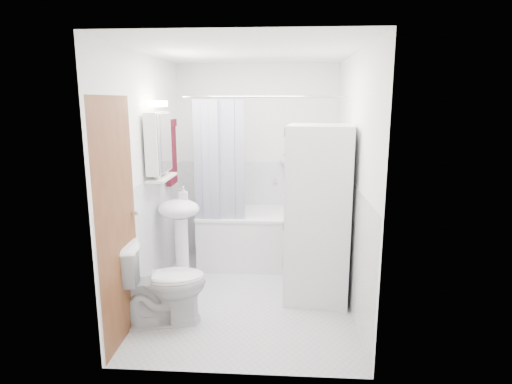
# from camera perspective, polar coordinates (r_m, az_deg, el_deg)

# --- Properties ---
(floor) EXTENTS (2.60, 2.60, 0.00)m
(floor) POSITION_cam_1_polar(r_m,az_deg,el_deg) (4.53, -0.89, -13.56)
(floor) COLOR silver
(floor) RESTS_ON ground
(room_walls) EXTENTS (2.60, 2.60, 2.60)m
(room_walls) POSITION_cam_1_polar(r_m,az_deg,el_deg) (4.11, -0.96, 5.48)
(room_walls) COLOR white
(room_walls) RESTS_ON ground
(wainscot) EXTENTS (1.98, 2.58, 2.58)m
(wainscot) POSITION_cam_1_polar(r_m,az_deg,el_deg) (4.58, -0.62, -5.18)
(wainscot) COLOR white
(wainscot) RESTS_ON ground
(door) EXTENTS (0.05, 2.00, 2.00)m
(door) POSITION_cam_1_polar(r_m,az_deg,el_deg) (3.87, -15.82, -2.75)
(door) COLOR brown
(door) RESTS_ON ground
(bathtub) EXTENTS (1.69, 0.80, 0.64)m
(bathtub) POSITION_cam_1_polar(r_m,az_deg,el_deg) (5.24, 1.85, -5.74)
(bathtub) COLOR white
(bathtub) RESTS_ON ground
(tub_spout) EXTENTS (0.04, 0.12, 0.04)m
(tub_spout) POSITION_cam_1_polar(r_m,az_deg,el_deg) (5.41, 4.13, 1.44)
(tub_spout) COLOR silver
(tub_spout) RESTS_ON room_walls
(curtain_rod) EXTENTS (1.87, 0.02, 0.02)m
(curtain_rod) POSITION_cam_1_polar(r_m,az_deg,el_deg) (4.65, 1.85, 12.58)
(curtain_rod) COLOR silver
(curtain_rod) RESTS_ON room_walls
(shower_curtain) EXTENTS (0.55, 0.02, 1.45)m
(shower_curtain) POSITION_cam_1_polar(r_m,az_deg,el_deg) (4.76, -4.98, 3.47)
(shower_curtain) COLOR #131844
(shower_curtain) RESTS_ON curtain_rod
(sink) EXTENTS (0.44, 0.37, 1.04)m
(sink) POSITION_cam_1_polar(r_m,az_deg,el_deg) (4.59, -10.15, -3.98)
(sink) COLOR white
(sink) RESTS_ON ground
(medicine_cabinet) EXTENTS (0.13, 0.50, 0.71)m
(medicine_cabinet) POSITION_cam_1_polar(r_m,az_deg,el_deg) (4.37, -12.86, 6.61)
(medicine_cabinet) COLOR white
(medicine_cabinet) RESTS_ON room_walls
(shelf) EXTENTS (0.18, 0.54, 0.02)m
(shelf) POSITION_cam_1_polar(r_m,az_deg,el_deg) (4.41, -12.45, 1.89)
(shelf) COLOR silver
(shelf) RESTS_ON room_walls
(shower_caddy) EXTENTS (0.22, 0.06, 0.02)m
(shower_caddy) POSITION_cam_1_polar(r_m,az_deg,el_deg) (5.37, 4.70, 3.38)
(shower_caddy) COLOR silver
(shower_caddy) RESTS_ON room_walls
(towel) EXTENTS (0.07, 0.31, 0.75)m
(towel) POSITION_cam_1_polar(r_m,az_deg,el_deg) (4.94, -11.26, 5.38)
(towel) COLOR #541024
(towel) RESTS_ON room_walls
(washer_dryer) EXTENTS (0.69, 0.68, 1.74)m
(washer_dryer) POSITION_cam_1_polar(r_m,az_deg,el_deg) (4.24, 8.25, -2.93)
(washer_dryer) COLOR white
(washer_dryer) RESTS_ON ground
(toilet) EXTENTS (0.85, 0.61, 0.75)m
(toilet) POSITION_cam_1_polar(r_m,az_deg,el_deg) (3.96, -12.29, -11.76)
(toilet) COLOR white
(toilet) RESTS_ON ground
(soap_pump) EXTENTS (0.08, 0.17, 0.08)m
(soap_pump) POSITION_cam_1_polar(r_m,az_deg,el_deg) (4.56, -9.61, -0.89)
(soap_pump) COLOR gray
(soap_pump) RESTS_ON sink
(shelf_bottle) EXTENTS (0.07, 0.18, 0.07)m
(shelf_bottle) POSITION_cam_1_polar(r_m,az_deg,el_deg) (4.26, -13.03, 2.16)
(shelf_bottle) COLOR gray
(shelf_bottle) RESTS_ON shelf
(shelf_cup) EXTENTS (0.10, 0.09, 0.10)m
(shelf_cup) POSITION_cam_1_polar(r_m,az_deg,el_deg) (4.51, -12.07, 2.94)
(shelf_cup) COLOR gray
(shelf_cup) RESTS_ON shelf
(shampoo_a) EXTENTS (0.13, 0.17, 0.13)m
(shampoo_a) POSITION_cam_1_polar(r_m,az_deg,el_deg) (5.36, 3.88, 4.19)
(shampoo_a) COLOR gray
(shampoo_a) RESTS_ON shower_caddy
(shampoo_b) EXTENTS (0.08, 0.21, 0.08)m
(shampoo_b) POSITION_cam_1_polar(r_m,az_deg,el_deg) (5.36, 5.16, 3.91)
(shampoo_b) COLOR #292597
(shampoo_b) RESTS_ON shower_caddy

